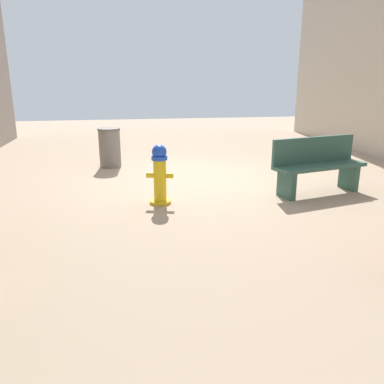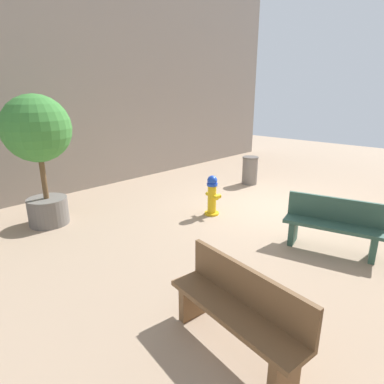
% 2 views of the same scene
% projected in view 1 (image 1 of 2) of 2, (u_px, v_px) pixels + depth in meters
% --- Properties ---
extents(ground_plane, '(23.40, 23.40, 0.00)m').
position_uv_depth(ground_plane, '(195.00, 178.00, 7.81)').
color(ground_plane, tan).
extents(fire_hydrant, '(0.43, 0.41, 0.94)m').
position_uv_depth(fire_hydrant, '(160.00, 174.00, 6.14)').
color(fire_hydrant, gold).
rests_on(fire_hydrant, ground_plane).
extents(bench_near, '(1.73, 0.83, 0.95)m').
position_uv_depth(bench_near, '(317.00, 164.00, 6.72)').
color(bench_near, '#33594C').
rests_on(bench_near, ground_plane).
extents(trash_bin, '(0.49, 0.49, 0.86)m').
position_uv_depth(trash_bin, '(110.00, 148.00, 8.70)').
color(trash_bin, slate).
rests_on(trash_bin, ground_plane).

